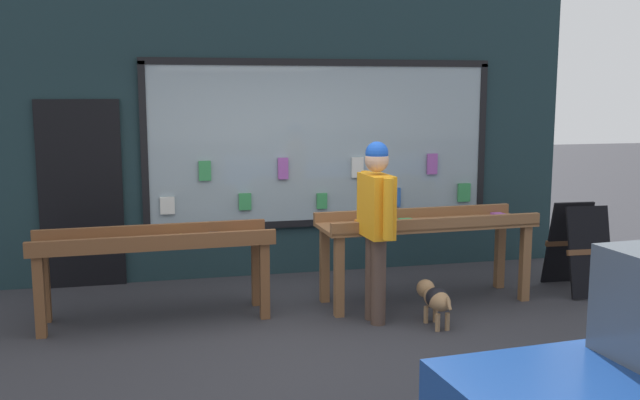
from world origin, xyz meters
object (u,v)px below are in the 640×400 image
display_table_right (426,231)px  small_dog (435,298)px  person_browsing (376,217)px  sandwich_board_sign (578,247)px  display_table_left (154,249)px

display_table_right → small_dog: 0.92m
person_browsing → sandwich_board_sign: bearing=-81.9°
person_browsing → display_table_right: bearing=-56.8°
display_table_left → person_browsing: size_ratio=1.31×
display_table_right → sandwich_board_sign: size_ratio=2.35×
display_table_left → small_dog: bearing=-16.6°
display_table_right → sandwich_board_sign: (1.78, -0.02, -0.26)m
person_browsing → small_dog: 0.94m
display_table_right → person_browsing: person_browsing is taller
display_table_right → small_dog: (-0.19, -0.76, -0.48)m
small_dog → person_browsing: bearing=61.5°
display_table_right → sandwich_board_sign: bearing=-0.6°
display_table_left → sandwich_board_sign: sandwich_board_sign is taller
person_browsing → small_dog: (0.51, -0.24, -0.75)m
display_table_right → person_browsing: 0.92m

